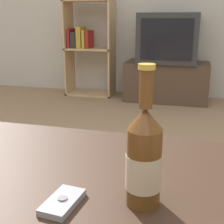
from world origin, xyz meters
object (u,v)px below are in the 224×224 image
at_px(tv_stand, 166,82).
at_px(cell_phone, 63,202).
at_px(beer_bottle, 144,159).
at_px(television, 169,38).
at_px(bookshelf, 87,46).

relative_size(tv_stand, cell_phone, 7.83).
xyz_separation_m(tv_stand, beer_bottle, (0.19, -2.77, 0.38)).
xyz_separation_m(television, bookshelf, (-0.91, 0.07, -0.11)).
bearing_deg(tv_stand, beer_bottle, -86.08).
distance_m(bookshelf, cell_phone, 3.04).
bearing_deg(beer_bottle, television, 93.93).
distance_m(tv_stand, beer_bottle, 2.80).
bearing_deg(beer_bottle, cell_phone, -162.77).
height_order(beer_bottle, cell_phone, beer_bottle).
height_order(bookshelf, cell_phone, bookshelf).
height_order(television, cell_phone, television).
bearing_deg(television, beer_bottle, -86.07).
bearing_deg(television, cell_phone, -89.35).
distance_m(beer_bottle, cell_phone, 0.19).
bearing_deg(cell_phone, bookshelf, 113.97).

